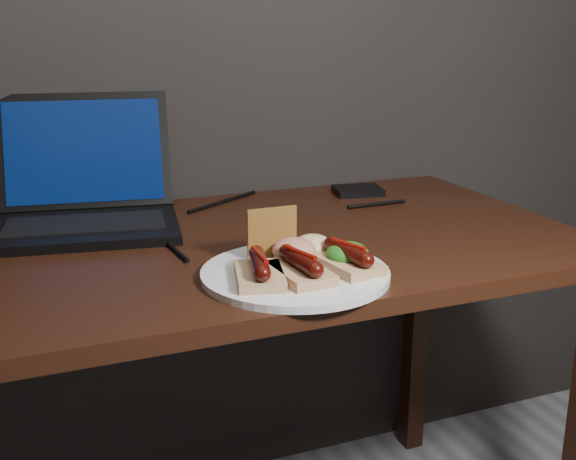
{
  "coord_description": "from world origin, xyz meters",
  "views": [
    {
      "loc": [
        -0.33,
        0.17,
        1.15
      ],
      "look_at": [
        0.08,
        1.19,
        0.82
      ],
      "focal_mm": 45.0,
      "sensor_mm": 36.0,
      "label": 1
    }
  ],
  "objects": [
    {
      "name": "desk",
      "position": [
        0.0,
        1.38,
        0.66
      ],
      "size": [
        1.4,
        0.7,
        0.75
      ],
      "color": "#32190C",
      "rests_on": "ground"
    },
    {
      "name": "laptop",
      "position": [
        -0.18,
        1.59,
        0.81
      ],
      "size": [
        0.39,
        0.38,
        0.25
      ],
      "color": "black",
      "rests_on": "desk"
    },
    {
      "name": "hard_drive",
      "position": [
        0.43,
        1.62,
        0.76
      ],
      "size": [
        0.12,
        0.1,
        0.02
      ],
      "primitive_type": "cube",
      "rotation": [
        0.0,
        0.0,
        -0.19
      ],
      "color": "black",
      "rests_on": "desk"
    },
    {
      "name": "desk_cables",
      "position": [
        -0.04,
        1.53,
        0.75
      ],
      "size": [
        1.04,
        0.43,
        0.01
      ],
      "color": "black",
      "rests_on": "desk"
    },
    {
      "name": "plate",
      "position": [
        0.08,
        1.16,
        0.76
      ],
      "size": [
        0.38,
        0.38,
        0.01
      ],
      "primitive_type": "cylinder",
      "rotation": [
        0.0,
        0.0,
        0.32
      ],
      "color": "white",
      "rests_on": "desk"
    },
    {
      "name": "bread_sausage_left",
      "position": [
        0.02,
        1.14,
        0.78
      ],
      "size": [
        0.1,
        0.13,
        0.04
      ],
      "color": "#D9AF80",
      "rests_on": "plate"
    },
    {
      "name": "bread_sausage_center",
      "position": [
        0.08,
        1.13,
        0.78
      ],
      "size": [
        0.08,
        0.12,
        0.04
      ],
      "color": "#D9AF80",
      "rests_on": "plate"
    },
    {
      "name": "bread_sausage_right",
      "position": [
        0.16,
        1.14,
        0.78
      ],
      "size": [
        0.09,
        0.12,
        0.04
      ],
      "color": "#D9AF80",
      "rests_on": "plate"
    },
    {
      "name": "crispbread",
      "position": [
        0.07,
        1.24,
        0.8
      ],
      "size": [
        0.08,
        0.01,
        0.08
      ],
      "primitive_type": "cube",
      "color": "#A66A2D",
      "rests_on": "plate"
    },
    {
      "name": "salad_greens",
      "position": [
        0.17,
        1.15,
        0.78
      ],
      "size": [
        0.07,
        0.07,
        0.04
      ],
      "primitive_type": "ellipsoid",
      "color": "#1A5811",
      "rests_on": "plate"
    },
    {
      "name": "salsa_mound",
      "position": [
        0.1,
        1.2,
        0.78
      ],
      "size": [
        0.07,
        0.07,
        0.04
      ],
      "primitive_type": "ellipsoid",
      "color": "#A4101B",
      "rests_on": "plate"
    },
    {
      "name": "coleslaw_mound",
      "position": [
        0.14,
        1.22,
        0.78
      ],
      "size": [
        0.06,
        0.06,
        0.04
      ],
      "primitive_type": "ellipsoid",
      "color": "beige",
      "rests_on": "plate"
    }
  ]
}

